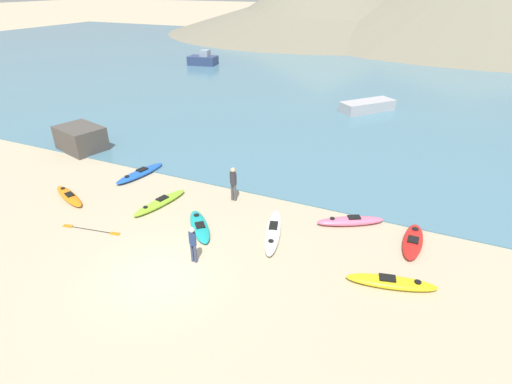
% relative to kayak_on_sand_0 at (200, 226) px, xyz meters
% --- Properties ---
extents(ground_plane, '(400.00, 400.00, 0.00)m').
position_rel_kayak_on_sand_0_xyz_m(ground_plane, '(0.26, -3.31, -0.13)').
color(ground_plane, tan).
extents(bay_water, '(160.00, 70.00, 0.06)m').
position_rel_kayak_on_sand_0_xyz_m(bay_water, '(0.26, 38.88, -0.10)').
color(bay_water, teal).
rests_on(bay_water, ground_plane).
extents(far_hill_left, '(64.34, 64.34, 8.93)m').
position_rel_kayak_on_sand_0_xyz_m(far_hill_left, '(-17.41, 76.89, 4.34)').
color(far_hill_left, gray).
rests_on(far_hill_left, ground_plane).
extents(kayak_on_sand_0, '(2.34, 2.50, 0.30)m').
position_rel_kayak_on_sand_0_xyz_m(kayak_on_sand_0, '(0.00, 0.00, 0.00)').
color(kayak_on_sand_0, teal).
rests_on(kayak_on_sand_0, ground_plane).
extents(kayak_on_sand_1, '(1.64, 3.51, 0.39)m').
position_rel_kayak_on_sand_0_xyz_m(kayak_on_sand_1, '(3.08, 0.88, 0.04)').
color(kayak_on_sand_1, white).
rests_on(kayak_on_sand_1, ground_plane).
extents(kayak_on_sand_2, '(3.21, 1.38, 0.35)m').
position_rel_kayak_on_sand_0_xyz_m(kayak_on_sand_2, '(8.09, -0.34, 0.02)').
color(kayak_on_sand_2, yellow).
rests_on(kayak_on_sand_2, ground_plane).
extents(kayak_on_sand_3, '(2.91, 1.99, 0.39)m').
position_rel_kayak_on_sand_0_xyz_m(kayak_on_sand_3, '(5.87, 3.07, 0.04)').
color(kayak_on_sand_3, '#E5668C').
rests_on(kayak_on_sand_3, ground_plane).
extents(kayak_on_sand_4, '(1.26, 3.29, 0.35)m').
position_rel_kayak_on_sand_0_xyz_m(kayak_on_sand_4, '(-5.82, 3.23, 0.02)').
color(kayak_on_sand_4, blue).
rests_on(kayak_on_sand_4, ground_plane).
extents(kayak_on_sand_5, '(1.24, 3.21, 0.34)m').
position_rel_kayak_on_sand_0_xyz_m(kayak_on_sand_5, '(-2.82, 0.99, 0.02)').
color(kayak_on_sand_5, '#8CCC2D').
rests_on(kayak_on_sand_5, ground_plane).
extents(kayak_on_sand_6, '(2.84, 1.66, 0.31)m').
position_rel_kayak_on_sand_0_xyz_m(kayak_on_sand_6, '(-7.33, -0.33, 0.00)').
color(kayak_on_sand_6, orange).
rests_on(kayak_on_sand_6, ground_plane).
extents(kayak_on_sand_7, '(0.77, 2.73, 0.34)m').
position_rel_kayak_on_sand_0_xyz_m(kayak_on_sand_7, '(8.54, 2.62, 0.02)').
color(kayak_on_sand_7, red).
rests_on(kayak_on_sand_7, ground_plane).
extents(person_near_foreground, '(0.31, 0.26, 1.55)m').
position_rel_kayak_on_sand_0_xyz_m(person_near_foreground, '(1.03, -2.05, 0.76)').
color(person_near_foreground, '#384260').
rests_on(person_near_foreground, ground_plane).
extents(person_near_waterline, '(0.35, 0.29, 1.75)m').
position_rel_kayak_on_sand_0_xyz_m(person_near_waterline, '(0.17, 2.89, 0.87)').
color(person_near_waterline, '#4C4C4C').
rests_on(person_near_waterline, ground_plane).
extents(moored_boat_0, '(4.21, 4.55, 0.85)m').
position_rel_kayak_on_sand_0_xyz_m(moored_boat_0, '(3.24, 20.79, 0.35)').
color(moored_boat_0, '#B2B2B7').
rests_on(moored_boat_0, bay_water).
extents(moored_boat_1, '(3.81, 2.66, 1.82)m').
position_rel_kayak_on_sand_0_xyz_m(moored_boat_1, '(-19.73, 32.93, 0.57)').
color(moored_boat_1, navy).
rests_on(moored_boat_1, bay_water).
extents(loose_paddle, '(2.77, 0.64, 0.03)m').
position_rel_kayak_on_sand_0_xyz_m(loose_paddle, '(-4.23, -2.05, -0.12)').
color(loose_paddle, black).
rests_on(loose_paddle, ground_plane).
extents(shoreline_rock, '(3.36, 2.79, 1.51)m').
position_rel_kayak_on_sand_0_xyz_m(shoreline_rock, '(-11.67, 4.82, 0.62)').
color(shoreline_rock, '#4C4742').
rests_on(shoreline_rock, ground_plane).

